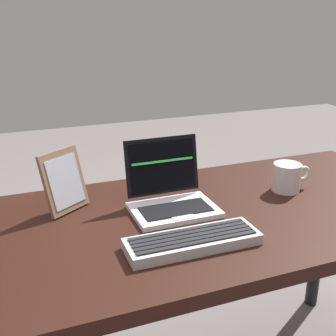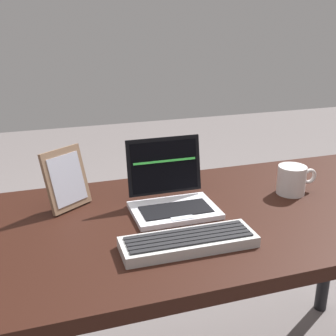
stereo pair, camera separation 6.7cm
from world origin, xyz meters
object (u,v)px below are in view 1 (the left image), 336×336
at_px(laptop_front, 170,196).
at_px(coffee_mug, 287,177).
at_px(photo_frame, 64,181).
at_px(external_keyboard, 193,241).

bearing_deg(laptop_front, coffee_mug, -1.59).
relative_size(photo_frame, coffee_mug, 1.32).
bearing_deg(photo_frame, coffee_mug, -9.42).
bearing_deg(coffee_mug, external_keyboard, -153.63).
distance_m(external_keyboard, coffee_mug, 0.49).
bearing_deg(coffee_mug, photo_frame, 170.58).
relative_size(external_keyboard, coffee_mug, 2.50).
bearing_deg(laptop_front, external_keyboard, -97.63).
bearing_deg(photo_frame, external_keyboard, -51.81).
distance_m(photo_frame, coffee_mug, 0.72).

